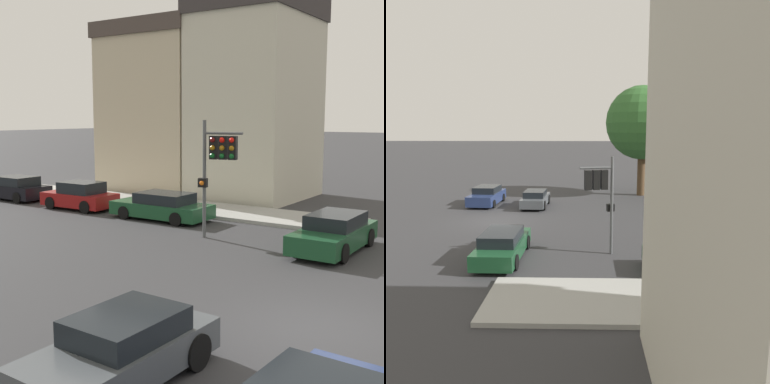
% 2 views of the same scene
% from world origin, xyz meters
% --- Properties ---
extents(ground_plane, '(300.00, 300.00, 0.00)m').
position_xyz_m(ground_plane, '(0.00, 0.00, 0.00)').
color(ground_plane, '#333335').
extents(street_tree, '(6.33, 6.33, 9.51)m').
position_xyz_m(street_tree, '(-9.60, 10.65, 6.31)').
color(street_tree, '#4C3823').
rests_on(street_tree, ground_plane).
extents(traffic_signal, '(0.85, 1.64, 4.62)m').
position_xyz_m(traffic_signal, '(6.35, 6.51, 3.23)').
color(traffic_signal, '#515456').
rests_on(traffic_signal, ground_plane).
extents(crossing_car_0, '(4.57, 1.95, 1.34)m').
position_xyz_m(crossing_car_0, '(7.07, 2.08, 0.65)').
color(crossing_car_0, '#194728').
rests_on(crossing_car_0, ground_plane).
extents(crossing_car_1, '(3.98, 1.90, 1.27)m').
position_xyz_m(crossing_car_1, '(-4.37, 2.00, 0.62)').
color(crossing_car_1, '#4C5156').
rests_on(crossing_car_1, ground_plane).
extents(crossing_car_2, '(4.37, 2.17, 1.41)m').
position_xyz_m(crossing_car_2, '(-5.25, -1.93, 0.67)').
color(crossing_car_2, navy).
rests_on(crossing_car_2, ground_plane).
extents(parked_car_0, '(2.06, 4.78, 1.27)m').
position_xyz_m(parked_car_0, '(8.32, 10.69, 0.61)').
color(parked_car_0, '#194728').
rests_on(parked_car_0, ground_plane).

